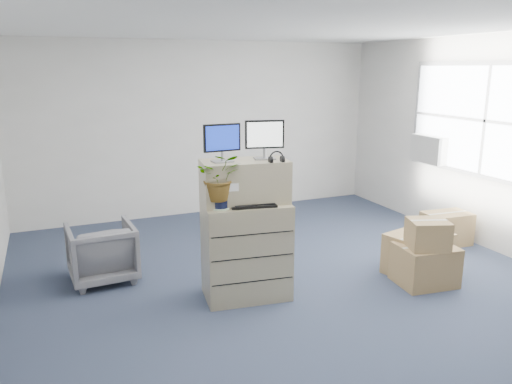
# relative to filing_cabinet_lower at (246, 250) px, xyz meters

# --- Properties ---
(ground) EXTENTS (7.00, 7.00, 0.00)m
(ground) POSITION_rel_filing_cabinet_lower_xyz_m (0.54, -0.22, -0.51)
(ground) COLOR #212A3C
(ground) RESTS_ON ground
(wall_back) EXTENTS (6.00, 0.02, 2.80)m
(wall_back) POSITION_rel_filing_cabinet_lower_xyz_m (0.54, 3.29, 0.89)
(wall_back) COLOR beige
(wall_back) RESTS_ON ground
(window) EXTENTS (0.07, 2.72, 1.52)m
(window) POSITION_rel_filing_cabinet_lower_xyz_m (3.50, 0.28, 1.19)
(window) COLOR gray
(window) RESTS_ON wall_right
(ac_unit) EXTENTS (0.24, 0.60, 0.40)m
(ac_unit) POSITION_rel_filing_cabinet_lower_xyz_m (3.41, 1.18, 0.69)
(ac_unit) COLOR white
(ac_unit) RESTS_ON wall_right
(filing_cabinet_lower) EXTENTS (0.94, 0.64, 1.02)m
(filing_cabinet_lower) POSITION_rel_filing_cabinet_lower_xyz_m (0.00, 0.00, 0.00)
(filing_cabinet_lower) COLOR tan
(filing_cabinet_lower) RESTS_ON ground
(filing_cabinet_upper) EXTENTS (0.92, 0.55, 0.44)m
(filing_cabinet_upper) POSITION_rel_filing_cabinet_lower_xyz_m (0.01, 0.05, 0.73)
(filing_cabinet_upper) COLOR tan
(filing_cabinet_upper) RESTS_ON filing_cabinet_lower
(monitor_left) EXTENTS (0.39, 0.16, 0.38)m
(monitor_left) POSITION_rel_filing_cabinet_lower_xyz_m (-0.23, 0.05, 1.16)
(monitor_left) COLOR #99999E
(monitor_left) RESTS_ON filing_cabinet_upper
(monitor_right) EXTENTS (0.40, 0.19, 0.40)m
(monitor_right) POSITION_rel_filing_cabinet_lower_xyz_m (0.22, 0.04, 1.17)
(monitor_right) COLOR #99999E
(monitor_right) RESTS_ON filing_cabinet_upper
(headphones) EXTENTS (0.15, 0.03, 0.15)m
(headphones) POSITION_rel_filing_cabinet_lower_xyz_m (0.27, -0.16, 0.99)
(headphones) COLOR black
(headphones) RESTS_ON filing_cabinet_upper
(keyboard) EXTENTS (0.49, 0.28, 0.02)m
(keyboard) POSITION_rel_filing_cabinet_lower_xyz_m (0.02, -0.13, 0.52)
(keyboard) COLOR black
(keyboard) RESTS_ON filing_cabinet_lower
(mouse) EXTENTS (0.10, 0.07, 0.03)m
(mouse) POSITION_rel_filing_cabinet_lower_xyz_m (0.28, -0.15, 0.53)
(mouse) COLOR silver
(mouse) RESTS_ON filing_cabinet_lower
(water_bottle) EXTENTS (0.07, 0.07, 0.26)m
(water_bottle) POSITION_rel_filing_cabinet_lower_xyz_m (0.09, 0.02, 0.64)
(water_bottle) COLOR gray
(water_bottle) RESTS_ON filing_cabinet_lower
(phone_dock) EXTENTS (0.06, 0.06, 0.13)m
(phone_dock) POSITION_rel_filing_cabinet_lower_xyz_m (-0.06, 0.01, 0.56)
(phone_dock) COLOR silver
(phone_dock) RESTS_ON filing_cabinet_lower
(external_drive) EXTENTS (0.19, 0.15, 0.06)m
(external_drive) POSITION_rel_filing_cabinet_lower_xyz_m (0.32, 0.05, 0.54)
(external_drive) COLOR black
(external_drive) RESTS_ON filing_cabinet_lower
(tissue_box) EXTENTS (0.26, 0.15, 0.09)m
(tissue_box) POSITION_rel_filing_cabinet_lower_xyz_m (0.39, 0.04, 0.61)
(tissue_box) COLOR #408EDB
(tissue_box) RESTS_ON external_drive
(potted_plant) EXTENTS (0.55, 0.58, 0.45)m
(potted_plant) POSITION_rel_filing_cabinet_lower_xyz_m (-0.30, -0.08, 0.77)
(potted_plant) COLOR #ABC59F
(potted_plant) RESTS_ON filing_cabinet_lower
(office_chair) EXTENTS (0.75, 0.71, 0.73)m
(office_chair) POSITION_rel_filing_cabinet_lower_xyz_m (-1.36, 1.02, -0.15)
(office_chair) COLOR slate
(office_chair) RESTS_ON ground
(cardboard_boxes) EXTENTS (1.83, 1.45, 0.77)m
(cardboard_boxes) POSITION_rel_filing_cabinet_lower_xyz_m (2.28, -0.18, -0.24)
(cardboard_boxes) COLOR olive
(cardboard_boxes) RESTS_ON ground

